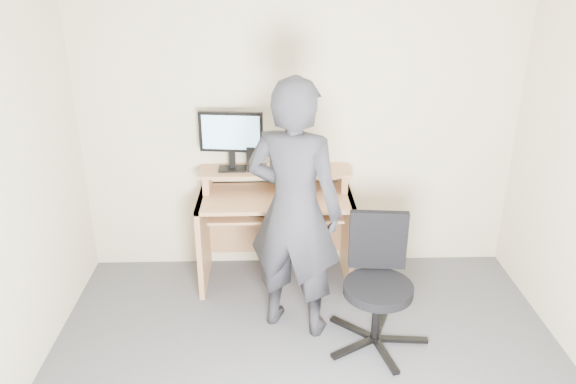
{
  "coord_description": "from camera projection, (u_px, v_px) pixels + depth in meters",
  "views": [
    {
      "loc": [
        -0.22,
        -2.55,
        2.49
      ],
      "look_at": [
        -0.11,
        1.05,
        0.95
      ],
      "focal_mm": 35.0,
      "sensor_mm": 36.0,
      "label": 1
    }
  ],
  "objects": [
    {
      "name": "headphones",
      "position": [
        260.0,
        165.0,
        4.5
      ],
      "size": [
        0.16,
        0.16,
        0.06
      ],
      "primitive_type": "torus",
      "rotation": [
        0.26,
        0.0,
        -0.02
      ],
      "color": "silver",
      "rests_on": "desk"
    },
    {
      "name": "desk",
      "position": [
        276.0,
        215.0,
        4.51
      ],
      "size": [
        1.2,
        0.6,
        0.91
      ],
      "color": "tan",
      "rests_on": "ground"
    },
    {
      "name": "office_chair",
      "position": [
        378.0,
        278.0,
        3.76
      ],
      "size": [
        0.69,
        0.7,
        0.88
      ],
      "rotation": [
        0.0,
        0.0,
        -0.09
      ],
      "color": "black",
      "rests_on": "ground"
    },
    {
      "name": "person",
      "position": [
        294.0,
        211.0,
        3.74
      ],
      "size": [
        0.78,
        0.65,
        1.82
      ],
      "primitive_type": "imported",
      "rotation": [
        0.0,
        0.0,
        2.75
      ],
      "color": "black",
      "rests_on": "ground"
    },
    {
      "name": "back_wall",
      "position": [
        300.0,
        122.0,
        4.45
      ],
      "size": [
        3.5,
        0.02,
        2.5
      ],
      "primitive_type": "cube",
      "color": "beige",
      "rests_on": "ground"
    },
    {
      "name": "keyboard",
      "position": [
        280.0,
        210.0,
        4.31
      ],
      "size": [
        0.47,
        0.2,
        0.03
      ],
      "primitive_type": "cube",
      "rotation": [
        0.0,
        0.0,
        -0.04
      ],
      "color": "black",
      "rests_on": "desk"
    },
    {
      "name": "monitor",
      "position": [
        231.0,
        136.0,
        4.32
      ],
      "size": [
        0.5,
        0.14,
        0.47
      ],
      "rotation": [
        0.0,
        0.0,
        -0.12
      ],
      "color": "black",
      "rests_on": "desk"
    },
    {
      "name": "smartphone",
      "position": [
        305.0,
        170.0,
        4.42
      ],
      "size": [
        0.1,
        0.14,
        0.01
      ],
      "primitive_type": "cube",
      "rotation": [
        0.0,
        0.0,
        0.3
      ],
      "color": "black",
      "rests_on": "desk"
    },
    {
      "name": "travel_mug",
      "position": [
        275.0,
        159.0,
        4.42
      ],
      "size": [
        0.08,
        0.08,
        0.17
      ],
      "primitive_type": "cylinder",
      "rotation": [
        0.0,
        0.0,
        -0.14
      ],
      "color": "#AEAEB3",
      "rests_on": "desk"
    },
    {
      "name": "external_drive",
      "position": [
        252.0,
        158.0,
        4.4
      ],
      "size": [
        0.09,
        0.14,
        0.2
      ],
      "primitive_type": "cube",
      "rotation": [
        0.0,
        0.0,
        -0.15
      ],
      "color": "black",
      "rests_on": "desk"
    },
    {
      "name": "mouse",
      "position": [
        310.0,
        198.0,
        4.27
      ],
      "size": [
        0.11,
        0.08,
        0.04
      ],
      "primitive_type": "ellipsoid",
      "rotation": [
        0.0,
        0.0,
        0.25
      ],
      "color": "black",
      "rests_on": "desk"
    },
    {
      "name": "charger",
      "position": [
        261.0,
        172.0,
        4.34
      ],
      "size": [
        0.05,
        0.04,
        0.03
      ],
      "primitive_type": "cube",
      "rotation": [
        0.0,
        0.0,
        0.11
      ],
      "color": "black",
      "rests_on": "desk"
    }
  ]
}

